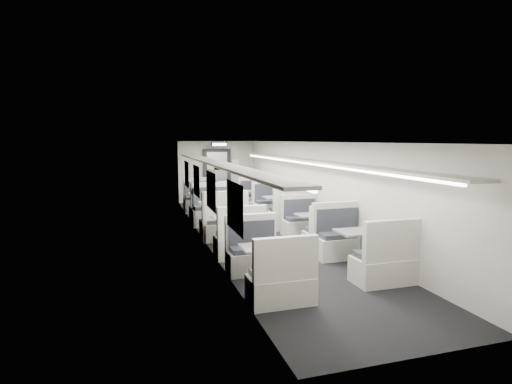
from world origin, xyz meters
TOP-DOWN VIEW (x-y plane):
  - room at (0.00, 0.00)m, footprint 3.24×12.24m
  - booth_left_a at (-1.00, 3.14)m, footprint 1.07×2.18m
  - booth_left_b at (-1.00, 0.86)m, footprint 1.13×2.30m
  - booth_left_c at (-1.00, -0.82)m, footprint 1.03×2.10m
  - booth_left_d at (-1.00, -3.37)m, footprint 0.99×2.01m
  - booth_right_a at (1.00, 3.49)m, footprint 1.01×2.05m
  - booth_right_b at (1.00, 1.45)m, footprint 1.11×2.25m
  - booth_right_c at (1.00, -0.88)m, footprint 0.96×1.95m
  - booth_right_d at (1.00, -3.02)m, footprint 1.06×2.15m
  - passenger at (-0.70, 3.24)m, footprint 0.64×0.51m
  - window_a at (-1.49, 3.40)m, footprint 0.02×1.18m
  - window_b at (-1.49, 1.20)m, footprint 0.02×1.18m
  - window_c at (-1.49, -1.00)m, footprint 0.02×1.18m
  - window_d at (-1.49, -3.20)m, footprint 0.02×1.18m
  - luggage_rack_left at (-1.24, -0.30)m, footprint 0.46×10.40m
  - luggage_rack_right at (1.24, -0.30)m, footprint 0.46×10.40m
  - vestibule_door at (0.00, 5.93)m, footprint 1.10×0.13m
  - exit_sign at (0.00, 5.44)m, footprint 0.62×0.12m
  - wall_notice at (0.75, 5.92)m, footprint 0.32×0.02m

SIDE VIEW (x-z plane):
  - booth_right_c at x=1.00m, z-range -0.17..0.87m
  - booth_left_d at x=-1.00m, z-range -0.18..0.90m
  - booth_right_a at x=1.00m, z-range -0.18..0.92m
  - booth_left_c at x=-1.00m, z-range -0.19..0.94m
  - booth_right_d at x=1.00m, z-range -0.19..0.96m
  - booth_left_a at x=-1.00m, z-range -0.19..0.97m
  - booth_right_b at x=1.00m, z-range -0.20..1.00m
  - booth_left_b at x=-1.00m, z-range -0.20..1.03m
  - passenger at x=-0.70m, z-range 0.00..1.53m
  - vestibule_door at x=0.00m, z-range -0.01..2.09m
  - room at x=0.00m, z-range -0.12..2.52m
  - window_a at x=-1.49m, z-range 0.93..1.77m
  - window_b at x=-1.49m, z-range 0.93..1.77m
  - window_c at x=-1.49m, z-range 0.93..1.77m
  - window_d at x=-1.49m, z-range 0.93..1.77m
  - wall_notice at x=0.75m, z-range 1.30..1.70m
  - luggage_rack_left at x=-1.24m, z-range 1.87..1.96m
  - luggage_rack_right at x=1.24m, z-range 1.87..1.96m
  - exit_sign at x=0.00m, z-range 2.20..2.36m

